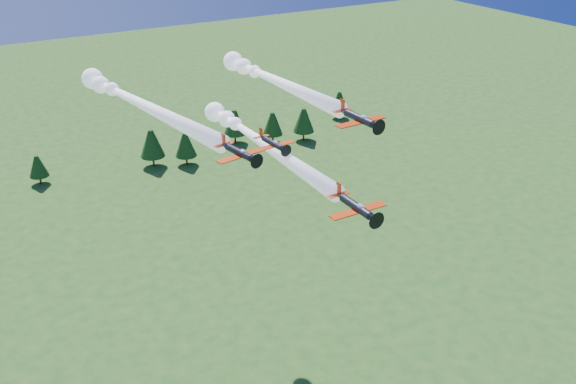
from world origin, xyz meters
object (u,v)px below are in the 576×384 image
plane_slot (273,143)px  plane_right (272,79)px  plane_left (136,101)px  plane_lead (258,139)px

plane_slot → plane_right: bearing=56.8°
plane_left → plane_right: plane_right is taller
plane_lead → plane_left: plane_left is taller
plane_slot → plane_left: bearing=124.7°
plane_right → plane_slot: bearing=-121.6°
plane_left → plane_slot: plane_left is taller
plane_lead → plane_slot: plane_slot is taller
plane_lead → plane_right: 13.08m
plane_lead → plane_right: bearing=48.2°
plane_lead → plane_right: size_ratio=1.14×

